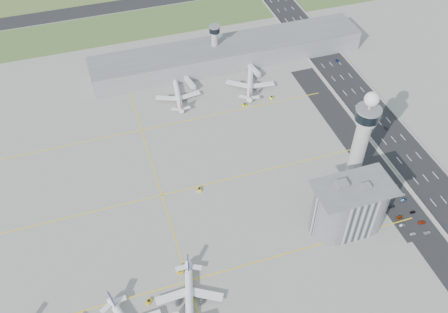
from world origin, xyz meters
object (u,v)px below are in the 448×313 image
object	(u,v)px
airplane_far_a	(178,92)
tug_1	(149,301)
car_lot_0	(413,234)
car_lot_2	(400,217)
control_tower	(362,135)
jet_bridge_far_1	(250,67)
car_lot_5	(380,189)
car_lot_11	(395,186)
car_lot_3	(392,206)
car_lot_1	(402,225)
jet_bridge_far_0	(186,79)
car_lot_8	(413,212)
tug_4	(245,105)
car_hw_2	(337,61)
airplane_far_b	(250,79)
tug_3	(199,189)
admin_building	(349,206)
car_lot_9	(404,200)
airplane_near_c	(189,295)
car_lot_7	(422,222)
tug_5	(272,97)
car_lot_4	(384,197)
secondary_tower	(215,42)
car_hw_1	(386,128)
car_hw_4	(292,26)
tug_2	(180,271)
car_lot_6	(427,233)

from	to	relation	value
airplane_far_a	tug_1	xyz separation A→B (m)	(-53.09, -151.04, -4.48)
car_lot_0	car_lot_2	distance (m)	12.09
control_tower	jet_bridge_far_1	distance (m)	129.66
car_lot_5	car_lot_11	bearing A→B (deg)	-87.87
car_lot_3	car_lot_5	xyz separation A→B (m)	(0.33, 14.02, -0.00)
car_lot_1	car_lot_2	world-z (taller)	car_lot_2
jet_bridge_far_0	car_lot_0	xyz separation A→B (m)	(81.91, -171.80, -2.28)
airplane_far_a	car_lot_8	xyz separation A→B (m)	(100.64, -142.47, -4.79)
tug_4	car_lot_11	world-z (taller)	tug_4
jet_bridge_far_1	car_hw_2	xyz separation A→B (m)	(69.29, -10.07, -2.25)
airplane_far_b	tug_3	world-z (taller)	airplane_far_b
car_lot_8	car_hw_2	size ratio (longest dim) A/B	0.77
admin_building	car_lot_9	xyz separation A→B (m)	(40.58, 4.60, -14.69)
jet_bridge_far_1	tug_3	distance (m)	126.28
admin_building	car_lot_11	xyz separation A→B (m)	(41.59, 15.84, -14.74)
jet_bridge_far_0	tug_4	xyz separation A→B (m)	(32.12, -38.86, -2.00)
control_tower	admin_building	size ratio (longest dim) A/B	1.54
airplane_near_c	tug_3	size ratio (longest dim) A/B	12.12
car_lot_5	car_lot_7	bearing A→B (deg)	-155.08
tug_5	car_lot_4	xyz separation A→B (m)	(27.24, -106.81, -0.25)
control_tower	tug_1	distance (m)	144.27
admin_building	car_hw_2	size ratio (longest dim) A/B	9.72
secondary_tower	car_lot_0	xyz separation A→B (m)	(53.91, -189.80, -18.23)
control_tower	car_lot_0	size ratio (longest dim) A/B	19.29
tug_3	car_hw_1	distance (m)	134.68
car_lot_2	car_lot_9	world-z (taller)	car_lot_9
jet_bridge_far_1	car_hw_1	distance (m)	111.47
secondary_tower	tug_4	size ratio (longest dim) A/B	10.92
control_tower	car_lot_4	xyz separation A→B (m)	(10.50, -19.87, -34.43)
car_lot_1	car_hw_4	world-z (taller)	car_hw_4
tug_4	control_tower	bearing A→B (deg)	-179.22
jet_bridge_far_1	car_lot_9	size ratio (longest dim) A/B	3.74
car_hw_1	airplane_far_b	bearing A→B (deg)	133.08
car_lot_7	car_lot_8	bearing A→B (deg)	11.52
car_lot_5	tug_2	bearing A→B (deg)	105.19
tug_3	car_hw_4	xyz separation A→B (m)	(126.43, 153.28, -0.35)
control_tower	airplane_far_b	xyz separation A→B (m)	(-26.44, 105.29, -29.12)
car_lot_0	car_hw_1	world-z (taller)	car_lot_0
airplane_far_a	car_lot_7	size ratio (longest dim) A/B	8.91
tug_1	car_lot_9	xyz separation A→B (m)	(153.90, 17.88, -0.26)
tug_3	tug_4	xyz separation A→B (m)	(52.08, 66.25, -0.10)
car_hw_1	secondary_tower	bearing A→B (deg)	127.13
car_lot_1	car_lot_7	size ratio (longest dim) A/B	0.80
tug_2	tug_3	xyz separation A→B (m)	(24.73, 50.31, -0.02)
car_lot_5	car_hw_2	world-z (taller)	car_hw_2
airplane_near_c	car_lot_4	bearing A→B (deg)	117.11
jet_bridge_far_1	car_lot_7	size ratio (longest dim) A/B	3.26
car_lot_6	airplane_far_b	bearing A→B (deg)	18.35
secondary_tower	airplane_near_c	distance (m)	204.54
secondary_tower	tug_5	bearing A→B (deg)	-65.35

